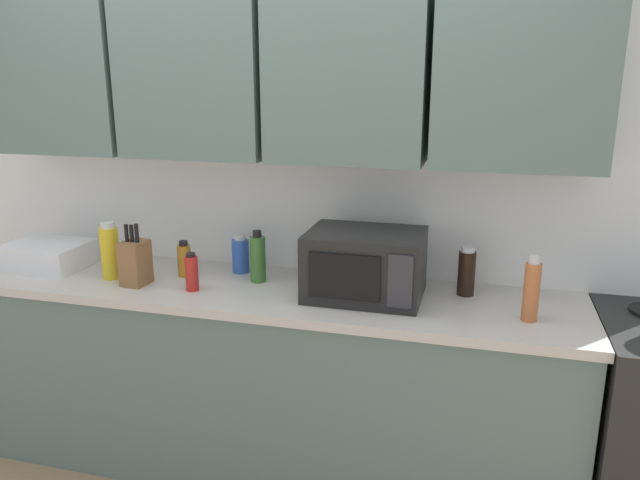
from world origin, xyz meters
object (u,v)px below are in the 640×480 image
at_px(dish_rack, 47,255).
at_px(knife_block, 135,262).
at_px(bottle_green_oil, 258,258).
at_px(bottle_yellow_mustard, 110,252).
at_px(bottle_blue_cleaner, 241,255).
at_px(bottle_spice_jar, 531,290).
at_px(bottle_red_sauce, 192,273).
at_px(bottle_amber_vinegar, 184,260).
at_px(microwave, 365,264).
at_px(bottle_soy_dark, 466,272).

xyz_separation_m(dish_rack, knife_block, (0.56, -0.12, 0.04)).
xyz_separation_m(bottle_green_oil, bottle_yellow_mustard, (-0.67, -0.13, 0.02)).
xyz_separation_m(bottle_blue_cleaner, bottle_spice_jar, (1.29, -0.26, 0.04)).
height_order(dish_rack, bottle_red_sauce, bottle_red_sauce).
height_order(dish_rack, bottle_spice_jar, bottle_spice_jar).
distance_m(bottle_yellow_mustard, bottle_spice_jar, 1.83).
bearing_deg(bottle_amber_vinegar, knife_block, -132.31).
distance_m(bottle_amber_vinegar, bottle_blue_cleaner, 0.26).
relative_size(knife_block, bottle_amber_vinegar, 1.68).
height_order(microwave, bottle_green_oil, microwave).
xyz_separation_m(dish_rack, bottle_red_sauce, (0.84, -0.12, 0.02)).
bearing_deg(knife_block, microwave, 6.82).
height_order(bottle_soy_dark, bottle_spice_jar, bottle_spice_jar).
relative_size(bottle_amber_vinegar, bottle_yellow_mustard, 0.64).
xyz_separation_m(dish_rack, bottle_spice_jar, (2.23, -0.09, 0.06)).
relative_size(bottle_amber_vinegar, bottle_spice_jar, 0.65).
height_order(bottle_amber_vinegar, bottle_red_sauce, bottle_red_sauce).
xyz_separation_m(knife_block, bottle_red_sauce, (0.28, -0.01, -0.02)).
relative_size(dish_rack, bottle_soy_dark, 1.79).
distance_m(dish_rack, bottle_spice_jar, 2.23).
relative_size(dish_rack, bottle_red_sauce, 2.24).
distance_m(knife_block, bottle_blue_cleaner, 0.48).
bearing_deg(dish_rack, bottle_amber_vinegar, 4.16).
bearing_deg(bottle_red_sauce, microwave, 9.80).
bearing_deg(bottle_red_sauce, bottle_yellow_mustard, 172.62).
distance_m(microwave, bottle_blue_cleaner, 0.66).
xyz_separation_m(knife_block, bottle_soy_dark, (1.43, 0.25, -0.00)).
bearing_deg(bottle_green_oil, bottle_red_sauce, -141.11).
distance_m(bottle_green_oil, bottle_spice_jar, 1.17).
bearing_deg(bottle_yellow_mustard, dish_rack, 170.84).
distance_m(knife_block, bottle_soy_dark, 1.45).
bearing_deg(dish_rack, bottle_soy_dark, 3.92).
bearing_deg(bottle_blue_cleaner, bottle_spice_jar, -11.61).
bearing_deg(bottle_yellow_mustard, bottle_blue_cleaner, 23.72).
height_order(dish_rack, knife_block, knife_block).
relative_size(dish_rack, bottle_green_oil, 1.60).
distance_m(microwave, bottle_red_sauce, 0.75).
bearing_deg(microwave, dish_rack, -179.77).
xyz_separation_m(bottle_soy_dark, bottle_spice_jar, (0.25, -0.23, 0.02)).
bearing_deg(bottle_amber_vinegar, bottle_blue_cleaner, 27.89).
height_order(bottle_blue_cleaner, bottle_spice_jar, bottle_spice_jar).
bearing_deg(bottle_blue_cleaner, dish_rack, -169.54).
height_order(dish_rack, bottle_blue_cleaner, bottle_blue_cleaner).
relative_size(bottle_soy_dark, bottle_blue_cleaner, 1.16).
xyz_separation_m(dish_rack, bottle_soy_dark, (1.99, 0.14, 0.04)).
relative_size(knife_block, bottle_spice_jar, 1.10).
distance_m(bottle_soy_dark, bottle_spice_jar, 0.34).
bearing_deg(bottle_green_oil, bottle_soy_dark, 4.29).
bearing_deg(bottle_spice_jar, knife_block, -179.18).
xyz_separation_m(knife_block, bottle_yellow_mustard, (-0.16, 0.05, 0.02)).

